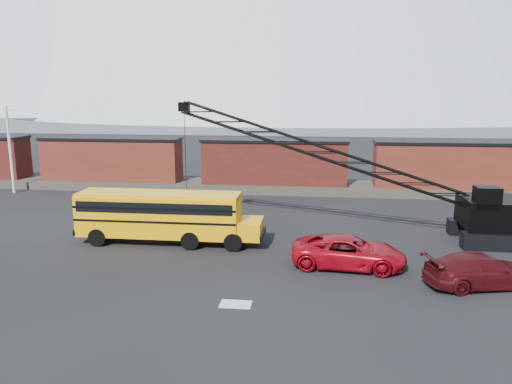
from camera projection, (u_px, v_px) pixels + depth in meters
ground at (238, 272)px, 26.16m from camera, size 160.00×160.00×0.00m
gravel_berm at (274, 187)px, 47.49m from camera, size 120.00×5.00×0.70m
boxcar_west_near at (112, 159)px, 48.90m from camera, size 13.70×3.10×4.17m
boxcar_mid at (274, 162)px, 47.01m from camera, size 13.70×3.10×4.17m
boxcar_east_near at (450, 165)px, 45.12m from camera, size 13.70×3.10×4.17m
utility_pole at (10, 148)px, 45.67m from camera, size 1.40×0.24×8.00m
snow_patch at (236, 304)px, 22.21m from camera, size 1.40×0.90×0.02m
school_bus at (165, 215)px, 30.84m from camera, size 11.65×2.65×3.19m
red_pickup at (349, 252)px, 26.78m from camera, size 6.28×3.31×1.68m
maroon_suv at (482, 271)px, 24.11m from camera, size 5.96×3.59×1.61m
crawler_crane at (363, 167)px, 31.73m from camera, size 23.48×4.20×8.81m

